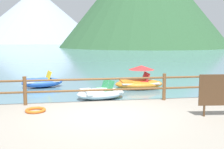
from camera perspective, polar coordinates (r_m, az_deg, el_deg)
ground_plane at (r=47.83m, az=-8.07°, el=4.24°), size 200.00×200.00×0.00m
dock_railing at (r=9.49m, az=-3.02°, el=-2.30°), size 23.92×0.12×0.95m
sign_board at (r=8.34m, az=21.12°, el=-3.11°), size 1.18×0.17×1.19m
life_ring at (r=8.72m, az=-15.38°, el=-7.03°), size 0.61×0.61×0.09m
pedal_boat_0 at (r=14.45m, az=5.56°, el=-1.32°), size 2.49×1.43×1.20m
pedal_boat_1 at (r=12.05m, az=-2.36°, el=-3.81°), size 2.43×1.94×0.80m
pedal_boat_2 at (r=15.25m, az=-14.09°, el=-1.52°), size 2.34×1.60×0.85m
distant_peak at (r=157.43m, az=-15.10°, el=11.47°), size 68.83×68.83×28.84m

